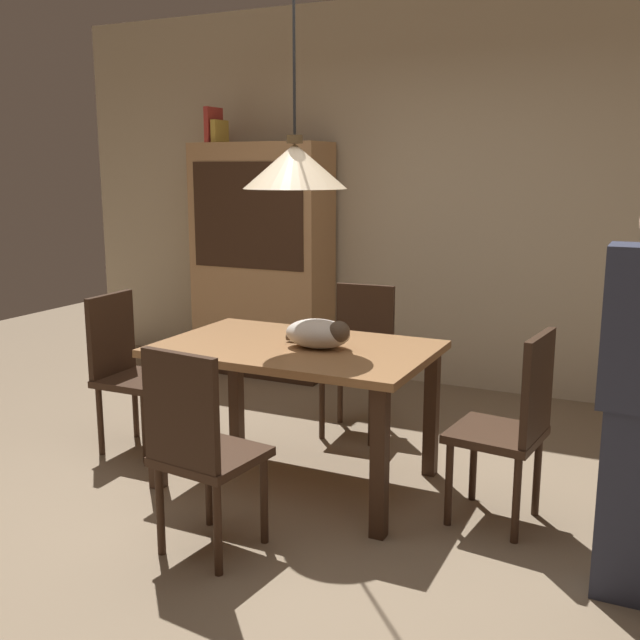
% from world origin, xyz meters
% --- Properties ---
extents(ground, '(10.00, 10.00, 0.00)m').
position_xyz_m(ground, '(0.00, 0.00, 0.00)').
color(ground, '#847056').
extents(back_wall, '(6.40, 0.10, 2.90)m').
position_xyz_m(back_wall, '(0.00, 2.65, 1.45)').
color(back_wall, beige).
rests_on(back_wall, ground).
extents(dining_table, '(1.40, 0.90, 0.75)m').
position_xyz_m(dining_table, '(-0.07, 0.50, 0.65)').
color(dining_table, olive).
rests_on(dining_table, ground).
extents(chair_near_front, '(0.44, 0.44, 0.93)m').
position_xyz_m(chair_near_front, '(-0.08, -0.38, 0.51)').
color(chair_near_front, '#382316').
rests_on(chair_near_front, ground).
extents(chair_right_side, '(0.44, 0.44, 0.93)m').
position_xyz_m(chair_right_side, '(1.06, 0.49, 0.51)').
color(chair_right_side, '#382316').
rests_on(chair_right_side, ground).
extents(chair_left_side, '(0.41, 0.41, 0.93)m').
position_xyz_m(chair_left_side, '(-1.20, 0.50, 0.51)').
color(chair_left_side, '#382316').
rests_on(chair_left_side, ground).
extents(chair_far_back, '(0.42, 0.42, 0.93)m').
position_xyz_m(chair_far_back, '(-0.08, 1.37, 0.51)').
color(chair_far_back, '#382316').
rests_on(chair_far_back, ground).
extents(cat_sleeping, '(0.39, 0.25, 0.16)m').
position_xyz_m(cat_sleeping, '(0.07, 0.49, 0.83)').
color(cat_sleeping, beige).
rests_on(cat_sleeping, dining_table).
extents(pendant_lamp, '(0.52, 0.52, 1.30)m').
position_xyz_m(pendant_lamp, '(-0.07, 0.50, 1.66)').
color(pendant_lamp, beige).
extents(hutch_bookcase, '(1.12, 0.45, 1.85)m').
position_xyz_m(hutch_bookcase, '(-1.32, 2.32, 0.89)').
color(hutch_bookcase, tan).
rests_on(hutch_bookcase, ground).
extents(book_red_tall, '(0.04, 0.22, 0.28)m').
position_xyz_m(book_red_tall, '(-1.75, 2.32, 1.99)').
color(book_red_tall, '#B73833').
rests_on(book_red_tall, hutch_bookcase).
extents(book_yellow_short, '(0.04, 0.20, 0.18)m').
position_xyz_m(book_yellow_short, '(-1.69, 2.32, 1.94)').
color(book_yellow_short, gold).
rests_on(book_yellow_short, hutch_bookcase).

